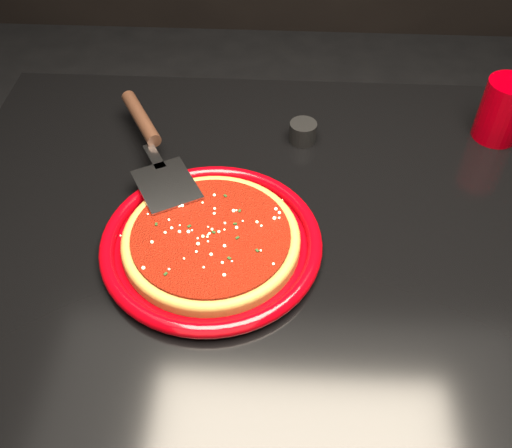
% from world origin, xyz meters
% --- Properties ---
extents(table, '(1.20, 0.80, 0.75)m').
position_xyz_m(table, '(0.00, 0.00, 0.38)').
color(table, black).
rests_on(table, floor).
extents(plate, '(0.40, 0.40, 0.02)m').
position_xyz_m(plate, '(-0.19, -0.03, 0.76)').
color(plate, '#6E0105').
rests_on(plate, table).
extents(pizza_crust, '(0.32, 0.32, 0.01)m').
position_xyz_m(pizza_crust, '(-0.19, -0.03, 0.76)').
color(pizza_crust, brown).
rests_on(pizza_crust, plate).
extents(pizza_crust_rim, '(0.32, 0.32, 0.02)m').
position_xyz_m(pizza_crust_rim, '(-0.19, -0.03, 0.77)').
color(pizza_crust_rim, brown).
rests_on(pizza_crust_rim, plate).
extents(pizza_sauce, '(0.29, 0.29, 0.01)m').
position_xyz_m(pizza_sauce, '(-0.19, -0.03, 0.78)').
color(pizza_sauce, maroon).
rests_on(pizza_sauce, plate).
extents(parmesan_dusting, '(0.21, 0.21, 0.01)m').
position_xyz_m(parmesan_dusting, '(-0.19, -0.03, 0.78)').
color(parmesan_dusting, beige).
rests_on(parmesan_dusting, plate).
extents(basil_flecks, '(0.19, 0.19, 0.00)m').
position_xyz_m(basil_flecks, '(-0.19, -0.03, 0.78)').
color(basil_flecks, black).
rests_on(basil_flecks, plate).
extents(pizza_server, '(0.25, 0.34, 0.03)m').
position_xyz_m(pizza_server, '(-0.29, 0.14, 0.79)').
color(pizza_server, '#B5B7BD').
rests_on(pizza_server, plate).
extents(cup, '(0.09, 0.09, 0.10)m').
position_xyz_m(cup, '(0.26, 0.25, 0.80)').
color(cup, '#7B0007').
rests_on(cup, table).
extents(ramekin, '(0.05, 0.05, 0.03)m').
position_xyz_m(ramekin, '(-0.06, 0.22, 0.77)').
color(ramekin, black).
rests_on(ramekin, table).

